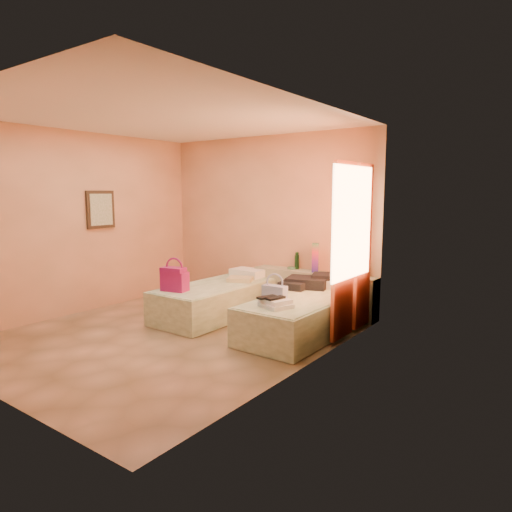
% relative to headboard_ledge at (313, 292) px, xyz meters
% --- Properties ---
extents(ground, '(4.50, 4.50, 0.00)m').
position_rel_headboard_ledge_xyz_m(ground, '(-0.98, -2.10, -0.33)').
color(ground, tan).
rests_on(ground, ground).
extents(room_walls, '(4.02, 4.51, 2.81)m').
position_rel_headboard_ledge_xyz_m(room_walls, '(-0.77, -1.53, 1.46)').
color(room_walls, '#E9A77C').
rests_on(room_walls, ground).
extents(headboard_ledge, '(2.05, 0.30, 0.65)m').
position_rel_headboard_ledge_xyz_m(headboard_ledge, '(0.00, 0.00, 0.00)').
color(headboard_ledge, gray).
rests_on(headboard_ledge, ground).
extents(bed_left, '(0.92, 2.01, 0.50)m').
position_rel_headboard_ledge_xyz_m(bed_left, '(-1.08, -1.05, -0.08)').
color(bed_left, beige).
rests_on(bed_left, ground).
extents(bed_right, '(0.92, 2.01, 0.50)m').
position_rel_headboard_ledge_xyz_m(bed_right, '(0.44, -1.05, -0.08)').
color(bed_right, beige).
rests_on(bed_right, ground).
extents(water_bottle, '(0.09, 0.09, 0.26)m').
position_rel_headboard_ledge_xyz_m(water_bottle, '(-0.34, 0.07, 0.46)').
color(water_bottle, '#143819').
rests_on(water_bottle, headboard_ledge).
extents(rainbow_box, '(0.13, 0.13, 0.45)m').
position_rel_headboard_ledge_xyz_m(rainbow_box, '(0.04, -0.01, 0.55)').
color(rainbow_box, '#A0135F').
rests_on(rainbow_box, headboard_ledge).
extents(small_dish, '(0.15, 0.15, 0.03)m').
position_rel_headboard_ledge_xyz_m(small_dish, '(-0.41, 0.02, 0.34)').
color(small_dish, '#447D59').
rests_on(small_dish, headboard_ledge).
extents(green_book, '(0.17, 0.13, 0.03)m').
position_rel_headboard_ledge_xyz_m(green_book, '(0.38, -0.03, 0.34)').
color(green_book, '#264733').
rests_on(green_book, headboard_ledge).
extents(flower_vase, '(0.29, 0.29, 0.29)m').
position_rel_headboard_ledge_xyz_m(flower_vase, '(0.75, 0.05, 0.47)').
color(flower_vase, silver).
rests_on(flower_vase, headboard_ledge).
extents(magenta_handbag, '(0.40, 0.28, 0.34)m').
position_rel_headboard_ledge_xyz_m(magenta_handbag, '(-1.24, -1.75, 0.34)').
color(magenta_handbag, '#A0135F').
rests_on(magenta_handbag, bed_left).
extents(khaki_garment, '(0.46, 0.43, 0.06)m').
position_rel_headboard_ledge_xyz_m(khaki_garment, '(-0.93, -0.66, 0.21)').
color(khaki_garment, tan).
rests_on(khaki_garment, bed_left).
extents(clothes_pile, '(0.75, 0.75, 0.19)m').
position_rel_headboard_ledge_xyz_m(clothes_pile, '(0.20, -0.45, 0.27)').
color(clothes_pile, black).
rests_on(clothes_pile, bed_right).
extents(blue_handbag, '(0.32, 0.15, 0.20)m').
position_rel_headboard_ledge_xyz_m(blue_handbag, '(0.23, -1.43, 0.28)').
color(blue_handbag, '#4358A0').
rests_on(blue_handbag, bed_right).
extents(towel_stack, '(0.43, 0.40, 0.10)m').
position_rel_headboard_ledge_xyz_m(towel_stack, '(0.42, -1.69, 0.23)').
color(towel_stack, silver).
rests_on(towel_stack, bed_right).
extents(sandal_pair, '(0.26, 0.30, 0.03)m').
position_rel_headboard_ledge_xyz_m(sandal_pair, '(0.36, -1.71, 0.29)').
color(sandal_pair, black).
rests_on(sandal_pair, towel_stack).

